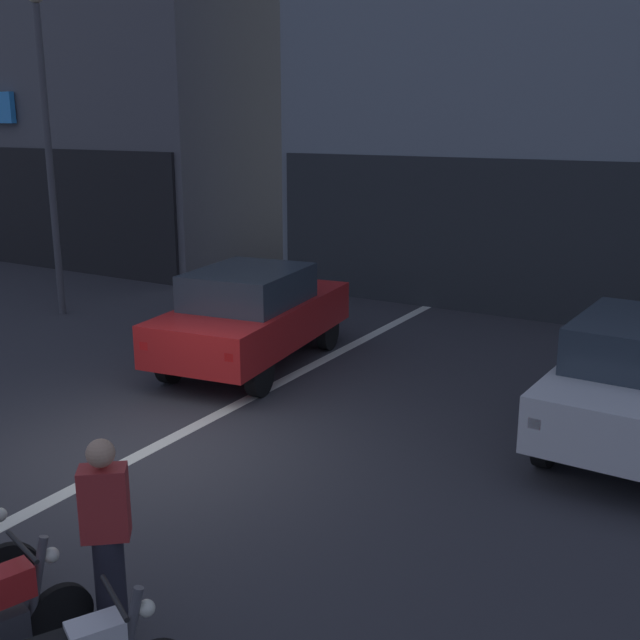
{
  "coord_description": "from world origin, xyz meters",
  "views": [
    {
      "loc": [
        6.33,
        -6.49,
        3.99
      ],
      "look_at": [
        1.3,
        2.0,
        1.4
      ],
      "focal_mm": 43.42,
      "sensor_mm": 36.0,
      "label": 1
    }
  ],
  "objects_px": {
    "car_red_crossing_near": "(253,314)",
    "street_lamp": "(46,119)",
    "car_silver_down_street": "(551,251)",
    "person_by_motorcycles": "(107,538)"
  },
  "relations": [
    {
      "from": "person_by_motorcycles",
      "to": "car_red_crossing_near",
      "type": "bearing_deg",
      "value": 116.23
    },
    {
      "from": "car_red_crossing_near",
      "to": "person_by_motorcycles",
      "type": "distance_m",
      "value": 6.93
    },
    {
      "from": "car_silver_down_street",
      "to": "street_lamp",
      "type": "xyz_separation_m",
      "value": [
        -8.12,
        -7.79,
        3.07
      ]
    },
    {
      "from": "street_lamp",
      "to": "person_by_motorcycles",
      "type": "xyz_separation_m",
      "value": [
        8.57,
        -7.04,
        -3.1
      ]
    },
    {
      "from": "car_silver_down_street",
      "to": "person_by_motorcycles",
      "type": "relative_size",
      "value": 2.52
    },
    {
      "from": "person_by_motorcycles",
      "to": "car_silver_down_street",
      "type": "bearing_deg",
      "value": 91.71
    },
    {
      "from": "car_red_crossing_near",
      "to": "person_by_motorcycles",
      "type": "bearing_deg",
      "value": -63.77
    },
    {
      "from": "car_silver_down_street",
      "to": "street_lamp",
      "type": "height_order",
      "value": "street_lamp"
    },
    {
      "from": "car_red_crossing_near",
      "to": "street_lamp",
      "type": "xyz_separation_m",
      "value": [
        -5.5,
        0.82,
        3.07
      ]
    },
    {
      "from": "car_silver_down_street",
      "to": "street_lamp",
      "type": "relative_size",
      "value": 0.65
    }
  ]
}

